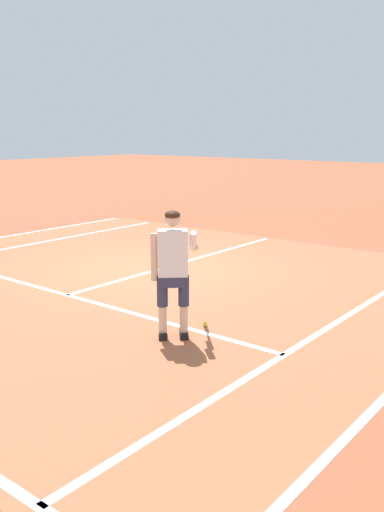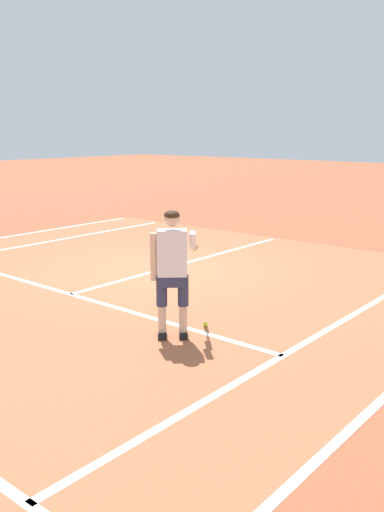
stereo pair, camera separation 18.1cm
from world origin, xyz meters
name	(u,v)px [view 2 (the right image)]	position (x,y,z in m)	size (l,w,h in m)	color
ground_plane	(164,269)	(0.00, 0.00, 0.00)	(80.00, 80.00, 0.00)	#9E5133
court_inner_surface	(130,278)	(0.00, -0.93, 0.00)	(10.98, 10.43, 0.00)	#B2603D
line_service	(71,294)	(0.00, -2.32, 0.00)	(8.23, 0.10, 0.01)	white
line_centre_service	(192,261)	(0.00, 0.88, 0.00)	(0.10, 6.40, 0.01)	white
line_singles_left	(7,249)	(-4.12, -0.93, 0.00)	(0.10, 10.03, 0.01)	white
line_singles_right	(334,326)	(4.12, -0.93, 0.00)	(0.10, 10.03, 0.01)	white
tennis_player	(173,265)	(2.66, -2.70, 0.99)	(0.70, 1.18, 1.71)	black
tennis_ball_near_feet	(205,324)	(2.73, -2.10, 0.03)	(0.07, 0.07, 0.07)	#CCE02D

